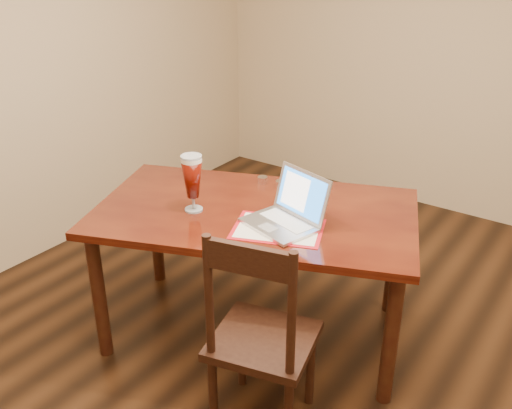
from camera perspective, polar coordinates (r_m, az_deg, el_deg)
The scene contains 4 objects.
ground at distance 3.24m, azimuth 4.15°, elevation -16.54°, with size 5.00×5.00×0.00m, color black.
room_shell at distance 2.44m, azimuth 5.49°, elevation 15.82°, with size 4.51×5.01×2.71m.
dining_table at distance 3.13m, azimuth -0.21°, elevation -1.95°, with size 1.96×1.54×1.13m.
dining_chair at distance 2.66m, azimuth 0.47°, elevation -13.30°, with size 0.55×0.53×1.07m.
Camera 1 is at (1.20, -2.09, 2.17)m, focal length 40.00 mm.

